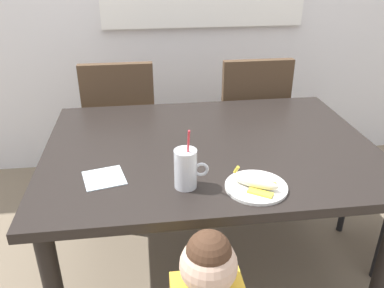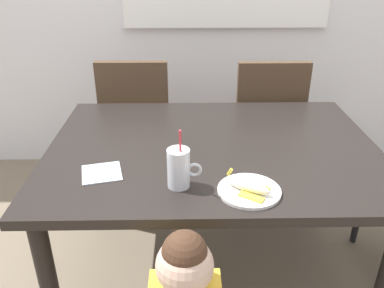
{
  "view_description": "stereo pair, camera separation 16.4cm",
  "coord_description": "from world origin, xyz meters",
  "px_view_note": "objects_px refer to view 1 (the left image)",
  "views": [
    {
      "loc": [
        -0.29,
        -1.56,
        1.54
      ],
      "look_at": [
        -0.1,
        -0.11,
        0.81
      ],
      "focal_mm": 36.9,
      "sensor_mm": 36.0,
      "label": 1
    },
    {
      "loc": [
        -0.13,
        -1.58,
        1.54
      ],
      "look_at": [
        -0.1,
        -0.11,
        0.81
      ],
      "focal_mm": 36.9,
      "sensor_mm": 36.0,
      "label": 2
    }
  ],
  "objects_px": {
    "snack_plate": "(256,187)",
    "peeled_banana": "(256,183)",
    "milk_cup": "(186,171)",
    "dining_chair_right": "(249,119)",
    "dining_chair_left": "(121,124)",
    "dining_table": "(210,161)",
    "paper_napkin": "(104,178)"
  },
  "relations": [
    {
      "from": "dining_chair_left",
      "to": "milk_cup",
      "type": "relative_size",
      "value": 3.88
    },
    {
      "from": "dining_chair_right",
      "to": "peeled_banana",
      "type": "relative_size",
      "value": 5.75
    },
    {
      "from": "dining_chair_left",
      "to": "peeled_banana",
      "type": "relative_size",
      "value": 5.75
    },
    {
      "from": "dining_chair_left",
      "to": "snack_plate",
      "type": "xyz_separation_m",
      "value": [
        0.54,
        -1.14,
        0.21
      ]
    },
    {
      "from": "milk_cup",
      "to": "dining_table",
      "type": "bearing_deg",
      "value": 65.87
    },
    {
      "from": "milk_cup",
      "to": "snack_plate",
      "type": "relative_size",
      "value": 1.08
    },
    {
      "from": "snack_plate",
      "to": "dining_chair_left",
      "type": "bearing_deg",
      "value": 115.23
    },
    {
      "from": "dining_chair_right",
      "to": "paper_napkin",
      "type": "height_order",
      "value": "dining_chair_right"
    },
    {
      "from": "dining_table",
      "to": "peeled_banana",
      "type": "height_order",
      "value": "peeled_banana"
    },
    {
      "from": "milk_cup",
      "to": "snack_plate",
      "type": "distance_m",
      "value": 0.27
    },
    {
      "from": "dining_table",
      "to": "dining_chair_right",
      "type": "relative_size",
      "value": 1.53
    },
    {
      "from": "dining_table",
      "to": "paper_napkin",
      "type": "relative_size",
      "value": 9.78
    },
    {
      "from": "dining_table",
      "to": "milk_cup",
      "type": "distance_m",
      "value": 0.4
    },
    {
      "from": "snack_plate",
      "to": "dining_chair_right",
      "type": "bearing_deg",
      "value": 75.64
    },
    {
      "from": "dining_table",
      "to": "dining_chair_right",
      "type": "bearing_deg",
      "value": 62.01
    },
    {
      "from": "dining_chair_right",
      "to": "snack_plate",
      "type": "bearing_deg",
      "value": 75.64
    },
    {
      "from": "snack_plate",
      "to": "paper_napkin",
      "type": "xyz_separation_m",
      "value": [
        -0.56,
        0.14,
        -0.0
      ]
    },
    {
      "from": "dining_chair_left",
      "to": "dining_chair_right",
      "type": "bearing_deg",
      "value": 178.06
    },
    {
      "from": "dining_chair_right",
      "to": "milk_cup",
      "type": "distance_m",
      "value": 1.23
    },
    {
      "from": "dining_chair_left",
      "to": "paper_napkin",
      "type": "relative_size",
      "value": 6.4
    },
    {
      "from": "dining_chair_right",
      "to": "milk_cup",
      "type": "xyz_separation_m",
      "value": [
        -0.54,
        -1.07,
        0.27
      ]
    },
    {
      "from": "dining_table",
      "to": "dining_chair_right",
      "type": "height_order",
      "value": "dining_chair_right"
    },
    {
      "from": "dining_table",
      "to": "dining_chair_left",
      "type": "relative_size",
      "value": 1.53
    },
    {
      "from": "snack_plate",
      "to": "peeled_banana",
      "type": "bearing_deg",
      "value": -116.7
    },
    {
      "from": "paper_napkin",
      "to": "dining_chair_right",
      "type": "bearing_deg",
      "value": 48.96
    },
    {
      "from": "dining_table",
      "to": "peeled_banana",
      "type": "relative_size",
      "value": 8.78
    },
    {
      "from": "dining_table",
      "to": "milk_cup",
      "type": "xyz_separation_m",
      "value": [
        -0.15,
        -0.33,
        0.15
      ]
    },
    {
      "from": "snack_plate",
      "to": "peeled_banana",
      "type": "height_order",
      "value": "peeled_banana"
    },
    {
      "from": "dining_chair_right",
      "to": "dining_table",
      "type": "bearing_deg",
      "value": 62.01
    },
    {
      "from": "dining_table",
      "to": "snack_plate",
      "type": "distance_m",
      "value": 0.41
    },
    {
      "from": "snack_plate",
      "to": "peeled_banana",
      "type": "relative_size",
      "value": 1.38
    },
    {
      "from": "dining_chair_left",
      "to": "peeled_banana",
      "type": "height_order",
      "value": "dining_chair_left"
    }
  ]
}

